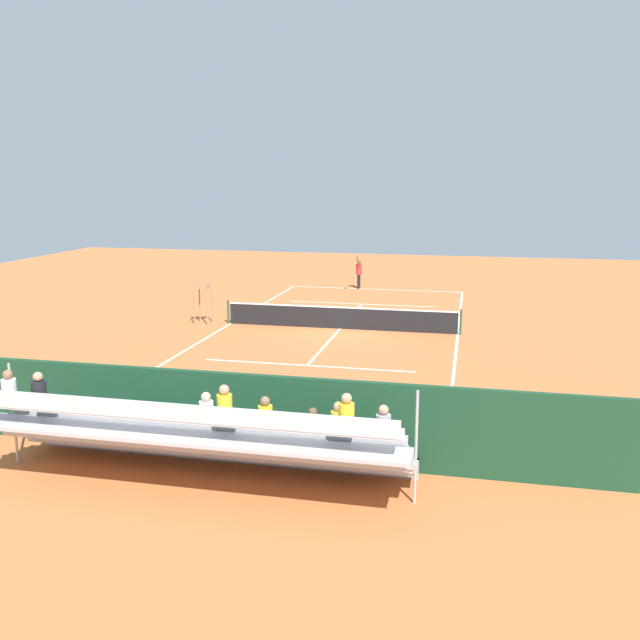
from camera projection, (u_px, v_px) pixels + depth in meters
ground_plane at (340, 329)px, 29.31m from camera, size 60.00×60.00×0.00m
court_line_markings at (340, 328)px, 29.34m from camera, size 10.10×22.20×0.01m
tennis_net at (340, 317)px, 29.21m from camera, size 10.30×0.10×1.07m
backdrop_wall at (226, 414)px, 15.73m from camera, size 18.00×0.16×2.00m
bleacher_stand at (211, 437)px, 14.36m from camera, size 9.06×2.40×2.48m
umpire_chair at (202, 295)px, 30.12m from camera, size 0.67×0.67×2.14m
courtside_bench at (312, 427)px, 16.12m from camera, size 1.80×0.40×0.93m
equipment_bag at (230, 437)px, 16.50m from camera, size 0.90×0.36×0.36m
tennis_player at (359, 271)px, 39.92m from camera, size 0.39×0.54×1.93m
tennis_racket at (342, 288)px, 40.10m from camera, size 0.58×0.41×0.03m
tennis_ball_near at (364, 298)px, 36.71m from camera, size 0.07×0.07×0.07m
tennis_ball_far at (387, 291)px, 38.82m from camera, size 0.07×0.07×0.07m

